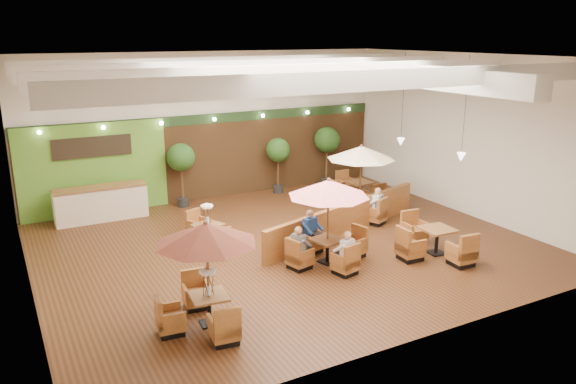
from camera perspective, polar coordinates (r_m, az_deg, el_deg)
room at (r=17.09m, az=-1.30°, el=7.44°), size 14.04×14.00×5.52m
service_counter at (r=19.97m, az=-18.45°, el=-1.11°), size 3.00×0.75×1.18m
booth_divider at (r=17.76m, az=5.88°, el=-2.73°), size 6.86×2.36×0.99m
table_0 at (r=11.97m, az=-8.47°, el=-5.98°), size 2.27×2.35×2.38m
table_1 at (r=15.14m, az=4.11°, el=-1.33°), size 2.46×2.46×2.42m
table_2 at (r=19.13m, az=7.27°, el=2.73°), size 2.49×2.65×2.53m
table_3 at (r=16.86m, az=-8.15°, el=-3.86°), size 1.00×2.44×1.46m
table_4 at (r=16.53m, az=14.14°, el=-5.07°), size 1.76×2.61×0.97m
table_5 at (r=21.28m, az=6.68°, el=-0.03°), size 1.68×2.49×0.93m
topiary_0 at (r=20.52m, az=-10.81°, el=3.23°), size 1.01×1.01×2.34m
topiary_1 at (r=22.01m, az=-1.03°, el=4.06°), size 0.95×0.95×2.20m
topiary_2 at (r=23.08m, az=3.98°, el=5.06°), size 1.06×1.06×2.46m
diner_0 at (r=14.76m, az=5.88°, el=-5.66°), size 0.40×0.36×0.74m
diner_1 at (r=16.14m, az=2.38°, el=-3.58°), size 0.44×0.40×0.81m
diner_2 at (r=15.01m, az=1.19°, el=-5.17°), size 0.39×0.41×0.75m
diner_3 at (r=18.73m, az=8.94°, el=-1.10°), size 0.39×0.35×0.72m
diner_4 at (r=18.73m, az=8.94°, el=-1.02°), size 0.45×0.43×0.80m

